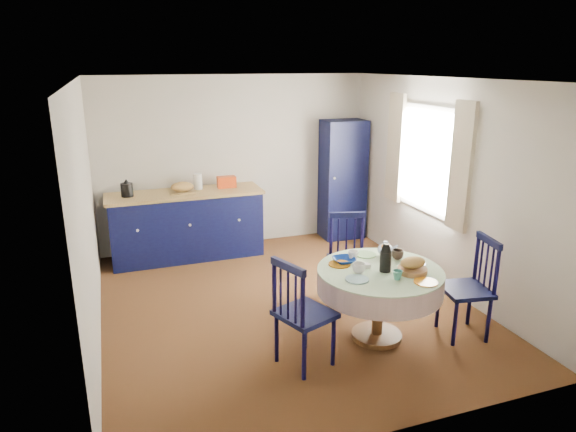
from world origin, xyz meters
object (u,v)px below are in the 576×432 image
(chair_right, at_px, (469,287))
(mug_a, at_px, (359,268))
(kitchen_counter, at_px, (187,224))
(chair_left, at_px, (301,313))
(mug_b, at_px, (397,275))
(cobalt_bowl, at_px, (344,260))
(pantry_cabinet, at_px, (343,180))
(chair_far, at_px, (348,258))
(mug_c, at_px, (398,255))
(mug_d, at_px, (353,256))
(dining_table, at_px, (380,281))

(chair_right, bearing_deg, mug_a, -91.78)
(kitchen_counter, height_order, mug_a, kitchen_counter)
(chair_right, bearing_deg, chair_left, -81.23)
(kitchen_counter, xyz_separation_m, mug_b, (1.47, -3.15, 0.29))
(chair_right, relative_size, cobalt_bowl, 4.63)
(cobalt_bowl, bearing_deg, mug_a, -85.13)
(kitchen_counter, height_order, cobalt_bowl, kitchen_counter)
(chair_left, xyz_separation_m, chair_right, (1.78, -0.04, -0.00))
(pantry_cabinet, relative_size, chair_far, 1.81)
(chair_left, bearing_deg, chair_far, -62.90)
(chair_far, bearing_deg, chair_right, -40.20)
(chair_far, height_order, mug_b, chair_far)
(kitchen_counter, relative_size, chair_right, 2.05)
(chair_right, bearing_deg, mug_c, -116.37)
(mug_d, bearing_deg, dining_table, -64.28)
(cobalt_bowl, bearing_deg, chair_right, -24.18)
(mug_a, distance_m, mug_d, 0.33)
(mug_c, xyz_separation_m, mug_d, (-0.44, 0.12, 0.00))
(mug_b, height_order, cobalt_bowl, mug_b)
(mug_a, relative_size, mug_c, 1.04)
(mug_b, distance_m, cobalt_bowl, 0.61)
(chair_left, bearing_deg, dining_table, -98.27)
(chair_right, bearing_deg, kitchen_counter, -133.44)
(mug_a, bearing_deg, mug_d, 73.39)
(cobalt_bowl, bearing_deg, dining_table, -46.03)
(kitchen_counter, xyz_separation_m, chair_left, (0.54, -3.09, 0.04))
(dining_table, distance_m, chair_far, 0.92)
(dining_table, relative_size, chair_left, 1.17)
(mug_b, xyz_separation_m, mug_d, (-0.17, 0.57, 0.01))
(dining_table, xyz_separation_m, chair_left, (-0.90, -0.20, -0.09))
(dining_table, distance_m, mug_d, 0.38)
(chair_left, bearing_deg, cobalt_bowl, -74.02)
(kitchen_counter, height_order, mug_b, kitchen_counter)
(pantry_cabinet, height_order, mug_d, pantry_cabinet)
(mug_b, bearing_deg, pantry_cabinet, 73.32)
(kitchen_counter, xyz_separation_m, dining_table, (1.45, -2.89, 0.13))
(chair_right, relative_size, mug_c, 8.43)
(chair_left, distance_m, cobalt_bowl, 0.83)
(dining_table, distance_m, chair_right, 0.91)
(kitchen_counter, xyz_separation_m, mug_a, (1.20, -2.89, 0.30))
(mug_c, bearing_deg, cobalt_bowl, 171.34)
(mug_a, xyz_separation_m, mug_c, (0.54, 0.19, -0.00))
(kitchen_counter, xyz_separation_m, chair_far, (1.54, -1.98, 0.03))
(kitchen_counter, relative_size, chair_far, 2.10)
(dining_table, bearing_deg, kitchen_counter, 116.60)
(mug_a, bearing_deg, chair_right, -11.73)
(dining_table, relative_size, cobalt_bowl, 5.46)
(pantry_cabinet, bearing_deg, mug_b, -105.59)
(mug_a, bearing_deg, chair_left, -163.53)
(mug_b, bearing_deg, cobalt_bowl, 118.45)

